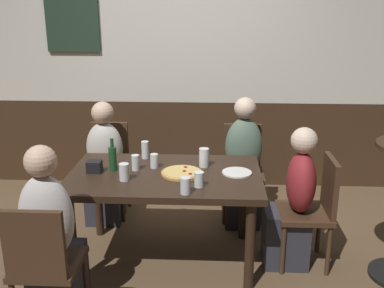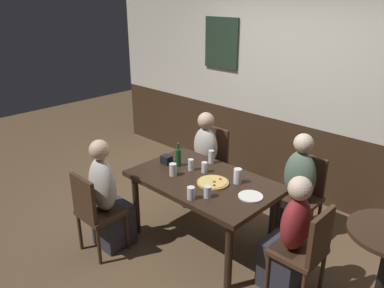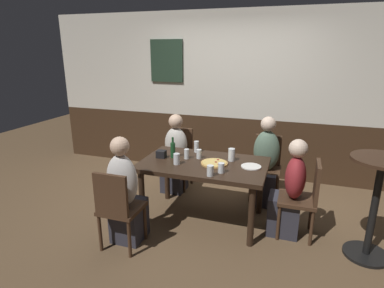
{
  "view_description": "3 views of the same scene",
  "coord_description": "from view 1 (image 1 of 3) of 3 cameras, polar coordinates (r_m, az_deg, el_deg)",
  "views": [
    {
      "loc": [
        0.37,
        -3.19,
        1.98
      ],
      "look_at": [
        0.21,
        -0.01,
        0.98
      ],
      "focal_mm": 41.99,
      "sensor_mm": 36.0,
      "label": 1
    },
    {
      "loc": [
        2.29,
        -2.56,
        2.47
      ],
      "look_at": [
        -0.22,
        0.06,
        1.04
      ],
      "focal_mm": 35.98,
      "sensor_mm": 36.0,
      "label": 2
    },
    {
      "loc": [
        0.99,
        -3.36,
        2.02
      ],
      "look_at": [
        -0.14,
        -0.02,
        0.96
      ],
      "focal_mm": 29.6,
      "sensor_mm": 36.0,
      "label": 3
    }
  ],
  "objects": [
    {
      "name": "highball_clear",
      "position": [
        3.51,
        -7.2,
        -2.44
      ],
      "size": [
        0.06,
        0.06,
        0.12
      ],
      "color": "silver",
      "rests_on": "dining_table"
    },
    {
      "name": "ground_plane",
      "position": [
        3.77,
        -3.26,
        -14.27
      ],
      "size": [
        12.0,
        12.0,
        0.0
      ],
      "primitive_type": "plane",
      "color": "brown"
    },
    {
      "name": "beer_glass_half",
      "position": [
        3.18,
        0.9,
        -4.64
      ],
      "size": [
        0.07,
        0.07,
        0.11
      ],
      "color": "silver",
      "rests_on": "dining_table"
    },
    {
      "name": "tumbler_short",
      "position": [
        3.77,
        -5.96,
        -0.89
      ],
      "size": [
        0.06,
        0.06,
        0.15
      ],
      "color": "silver",
      "rests_on": "dining_table"
    },
    {
      "name": "pint_glass_amber",
      "position": [
        3.55,
        -4.82,
        -2.28
      ],
      "size": [
        0.06,
        0.06,
        0.11
      ],
      "color": "silver",
      "rests_on": "dining_table"
    },
    {
      "name": "person_head_east",
      "position": [
        3.58,
        12.67,
        -7.95
      ],
      "size": [
        0.37,
        0.34,
        1.12
      ],
      "color": "#2D2D38",
      "rests_on": "ground_plane"
    },
    {
      "name": "person_left_near",
      "position": [
        3.06,
        -17.3,
        -12.29
      ],
      "size": [
        0.34,
        0.37,
        1.19
      ],
      "color": "#2D2D38",
      "rests_on": "ground_plane"
    },
    {
      "name": "dining_table",
      "position": [
        3.48,
        -3.45,
        -5.08
      ],
      "size": [
        1.47,
        0.91,
        0.74
      ],
      "color": "black",
      "rests_on": "ground_plane"
    },
    {
      "name": "beer_bottle_green",
      "position": [
        3.52,
        -10.04,
        -1.74
      ],
      "size": [
        0.06,
        0.06,
        0.26
      ],
      "color": "#194723",
      "rests_on": "dining_table"
    },
    {
      "name": "person_right_far",
      "position": [
        4.18,
        6.52,
        -3.42
      ],
      "size": [
        0.34,
        0.37,
        1.18
      ],
      "color": "#2D2D38",
      "rests_on": "ground_plane"
    },
    {
      "name": "condiment_caddy",
      "position": [
        3.52,
        -12.31,
        -2.84
      ],
      "size": [
        0.11,
        0.09,
        0.09
      ],
      "primitive_type": "cube",
      "color": "black",
      "rests_on": "dining_table"
    },
    {
      "name": "chair_head_east",
      "position": [
        3.61,
        15.28,
        -7.56
      ],
      "size": [
        0.4,
        0.4,
        0.88
      ],
      "color": "#422B1C",
      "rests_on": "ground_plane"
    },
    {
      "name": "wall_back",
      "position": [
        4.9,
        -1.59,
        9.49
      ],
      "size": [
        6.4,
        0.13,
        2.6
      ],
      "color": "#3D2819",
      "rests_on": "ground_plane"
    },
    {
      "name": "pint_glass_stout",
      "position": [
        3.56,
        1.53,
        -1.9
      ],
      "size": [
        0.08,
        0.08,
        0.15
      ],
      "color": "silver",
      "rests_on": "dining_table"
    },
    {
      "name": "tumbler_water",
      "position": [
        3.07,
        -0.84,
        -5.44
      ],
      "size": [
        0.07,
        0.07,
        0.12
      ],
      "color": "silver",
      "rests_on": "dining_table"
    },
    {
      "name": "chair_left_far",
      "position": [
        4.44,
        -10.54,
        -2.41
      ],
      "size": [
        0.4,
        0.4,
        0.88
      ],
      "color": "#422B1C",
      "rests_on": "ground_plane"
    },
    {
      "name": "beer_glass_tall",
      "position": [
        3.32,
        -8.6,
        -3.69
      ],
      "size": [
        0.07,
        0.07,
        0.13
      ],
      "color": "silver",
      "rests_on": "dining_table"
    },
    {
      "name": "chair_right_far",
      "position": [
        4.33,
        6.39,
        -2.73
      ],
      "size": [
        0.4,
        0.4,
        0.88
      ],
      "color": "#422B1C",
      "rests_on": "ground_plane"
    },
    {
      "name": "chair_left_near",
      "position": [
        2.94,
        -18.36,
        -13.95
      ],
      "size": [
        0.4,
        0.4,
        0.88
      ],
      "color": "#422B1C",
      "rests_on": "ground_plane"
    },
    {
      "name": "plate_white_large",
      "position": [
        3.45,
        5.72,
        -3.63
      ],
      "size": [
        0.23,
        0.23,
        0.01
      ],
      "primitive_type": "cylinder",
      "color": "white",
      "rests_on": "dining_table"
    },
    {
      "name": "pizza",
      "position": [
        3.42,
        -1.31,
        -3.66
      ],
      "size": [
        0.31,
        0.31,
        0.03
      ],
      "color": "tan",
      "rests_on": "dining_table"
    },
    {
      "name": "person_left_far",
      "position": [
        4.3,
        -11.01,
        -3.36
      ],
      "size": [
        0.34,
        0.37,
        1.13
      ],
      "color": "#2D2D38",
      "rests_on": "ground_plane"
    }
  ]
}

